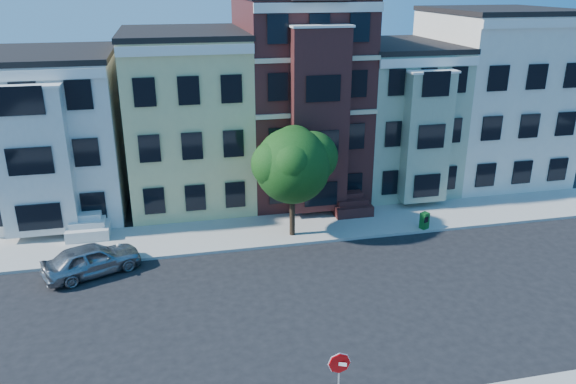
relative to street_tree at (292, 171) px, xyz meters
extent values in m
plane|color=black|center=(2.10, -7.10, -3.78)|extent=(120.00, 120.00, 0.00)
cube|color=#9E9B93|center=(2.10, 0.90, -3.70)|extent=(60.00, 4.00, 0.15)
cube|color=silver|center=(-12.90, 7.40, 0.72)|extent=(8.00, 9.00, 9.00)
cube|color=#D2C884|center=(-4.90, 7.40, 1.22)|extent=(7.00, 9.00, 10.00)
cube|color=#401918|center=(2.10, 7.40, 2.22)|extent=(7.00, 9.00, 12.00)
cube|color=#99A88C|center=(8.60, 7.40, 0.72)|extent=(6.00, 9.00, 9.00)
cube|color=silver|center=(15.60, 7.40, 1.72)|extent=(8.00, 9.00, 11.00)
imported|color=#96979C|center=(-10.07, -1.90, -3.02)|extent=(4.79, 3.37, 1.51)
cube|color=#105B20|center=(7.28, -0.80, -3.17)|extent=(0.53, 0.51, 0.92)
cylinder|color=beige|center=(-8.93, -0.80, -3.32)|extent=(0.28, 0.28, 0.62)
camera|label=1|loc=(-6.18, -26.75, 9.22)|focal=35.00mm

